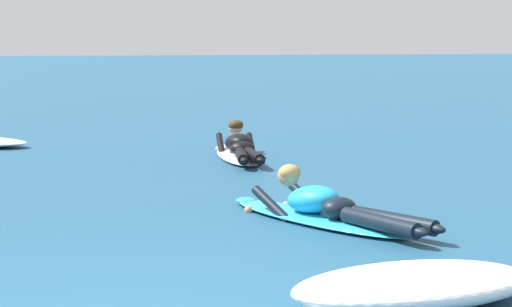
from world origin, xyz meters
TOP-DOWN VIEW (x-y plane):
  - ground_plane at (0.00, 10.00)m, footprint 120.00×120.00m
  - surfer_near at (1.91, 3.26)m, footprint 1.60×2.54m
  - surfer_far at (1.86, 8.03)m, footprint 0.68×2.70m
  - whitewater_mid_left at (1.84, 0.52)m, footprint 1.80×1.11m

SIDE VIEW (x-z plane):
  - ground_plane at x=0.00m, z-range 0.00..0.00m
  - whitewater_mid_left at x=1.84m, z-range -0.01..0.25m
  - surfer_near at x=1.91m, z-range -0.13..0.40m
  - surfer_far at x=1.86m, z-range -0.14..0.40m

